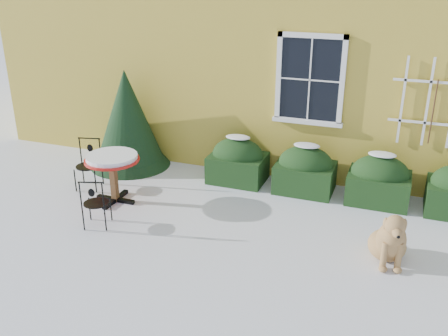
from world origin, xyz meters
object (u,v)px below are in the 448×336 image
at_px(patio_chair_near, 95,203).
at_px(dog, 390,241).
at_px(evergreen_shrub, 128,128).
at_px(bistro_table, 112,163).
at_px(patio_chair_far, 88,164).

distance_m(patio_chair_near, dog, 4.44).
relative_size(evergreen_shrub, patio_chair_near, 2.38).
relative_size(patio_chair_near, dog, 0.88).
bearing_deg(bistro_table, dog, -4.19).
relative_size(patio_chair_far, dog, 0.97).
relative_size(evergreen_shrub, bistro_table, 2.12).
height_order(patio_chair_near, dog, patio_chair_near).
relative_size(bistro_table, patio_chair_near, 1.12).
bearing_deg(evergreen_shrub, dog, -20.24).
bearing_deg(dog, patio_chair_far, 159.29).
bearing_deg(evergreen_shrub, bistro_table, -68.58).
xyz_separation_m(patio_chair_near, dog, (4.41, 0.55, -0.08)).
bearing_deg(patio_chair_near, evergreen_shrub, -89.21).
bearing_deg(patio_chair_near, bistro_table, -93.98).
height_order(bistro_table, patio_chair_far, patio_chair_far).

